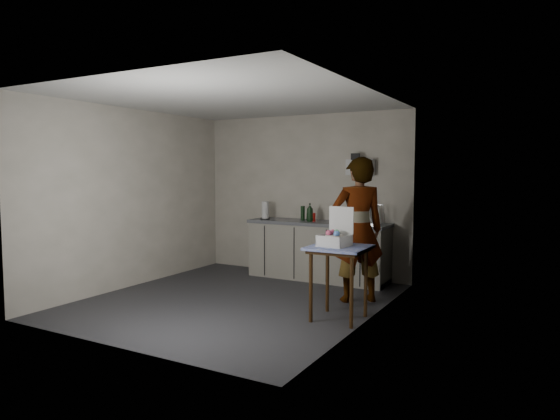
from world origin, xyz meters
The scene contains 15 objects.
ground centered at (0.00, 0.00, 0.00)m, with size 4.00×4.00×0.00m, color #27262B.
wall_back centered at (0.00, 1.99, 1.30)m, with size 3.60×0.02×2.60m, color #B7B2A0.
wall_right centered at (1.79, 0.00, 1.30)m, with size 0.02×4.00×2.60m, color #B7B2A0.
wall_left centered at (-1.79, 0.00, 1.30)m, with size 0.02×4.00×2.60m, color #B7B2A0.
ceiling centered at (0.00, 0.00, 2.60)m, with size 3.60×4.00×0.01m, color silver.
kitchen_counter centered at (0.40, 1.70, 0.43)m, with size 2.24×0.62×0.91m.
wall_shelf centered at (1.00, 1.92, 1.75)m, with size 0.42×0.18×0.37m.
side_table centered at (1.50, -0.11, 0.74)m, with size 0.67×0.67×0.85m.
standing_man centered at (1.40, 0.76, 0.94)m, with size 0.68×0.45×1.87m, color #B2A593.
soap_bottle centered at (0.29, 1.64, 1.05)m, with size 0.11×0.11×0.29m, color black.
soda_can centered at (0.33, 1.68, 0.98)m, with size 0.07×0.07×0.13m, color red.
dark_bottle centered at (0.11, 1.74, 1.02)m, with size 0.07×0.07×0.23m, color black.
paper_towel centered at (-0.50, 1.60, 1.05)m, with size 0.16×0.16×0.29m.
dish_rack centered at (1.18, 1.74, 0.98)m, with size 0.42×0.31×0.29m.
bakery_box centered at (1.44, -0.10, 0.94)m, with size 0.35×0.36×0.44m.
Camera 1 is at (3.64, -5.32, 1.70)m, focal length 32.00 mm.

